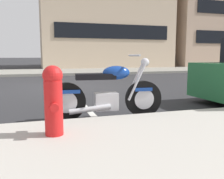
# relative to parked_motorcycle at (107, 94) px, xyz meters

# --- Properties ---
(ground_plane) EXTENTS (260.00, 260.00, 0.00)m
(ground_plane) POSITION_rel_parked_motorcycle_xyz_m (-0.19, 4.66, -0.43)
(ground_plane) COLOR #28282B
(sidewalk_far_curb) EXTENTS (120.00, 5.00, 0.14)m
(sidewalk_far_curb) POSITION_rel_parked_motorcycle_xyz_m (11.81, 12.07, -0.36)
(sidewalk_far_curb) COLOR gray
(sidewalk_far_curb) RESTS_ON ground
(parking_stall_stripe) EXTENTS (0.12, 2.20, 0.01)m
(parking_stall_stripe) POSITION_rel_parked_motorcycle_xyz_m (-0.19, 0.34, -0.43)
(parking_stall_stripe) COLOR silver
(parking_stall_stripe) RESTS_ON ground
(parked_motorcycle) EXTENTS (2.03, 0.62, 1.13)m
(parked_motorcycle) POSITION_rel_parked_motorcycle_xyz_m (0.00, 0.00, 0.00)
(parked_motorcycle) COLOR black
(parked_motorcycle) RESTS_ON ground
(fire_hydrant) EXTENTS (0.24, 0.36, 0.85)m
(fire_hydrant) POSITION_rel_parked_motorcycle_xyz_m (-0.98, -1.07, 0.16)
(fire_hydrant) COLOR red
(fire_hydrant) RESTS_ON sidewalk_near_curb
(townhouse_mid_block) EXTENTS (11.93, 10.37, 12.37)m
(townhouse_mid_block) POSITION_rel_parked_motorcycle_xyz_m (17.01, 19.52, 5.75)
(townhouse_mid_block) COLOR tan
(townhouse_mid_block) RESTS_ON ground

